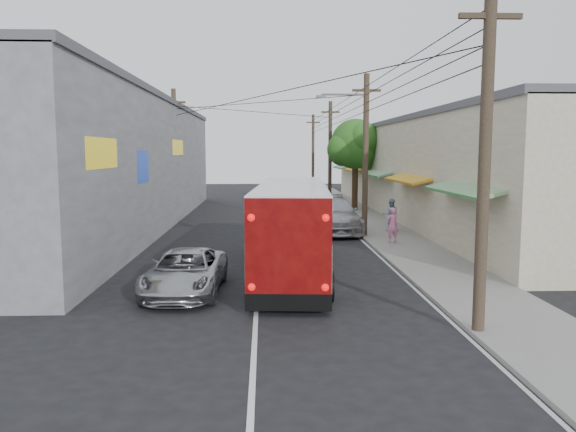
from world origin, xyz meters
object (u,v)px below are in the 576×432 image
(parked_car_far, at_px, (316,195))
(pedestrian_near, at_px, (392,225))
(jeepney, at_px, (185,272))
(pedestrian_far, at_px, (391,215))
(coach_bus, at_px, (292,227))
(parked_suv, at_px, (332,215))
(parked_car_mid, at_px, (314,200))

(parked_car_far, height_order, pedestrian_near, pedestrian_near)
(jeepney, xyz_separation_m, pedestrian_near, (8.20, 8.41, 0.28))
(pedestrian_far, bearing_deg, coach_bus, 64.26)
(jeepney, height_order, parked_suv, parked_suv)
(coach_bus, bearing_deg, parked_car_far, 86.83)
(parked_car_far, distance_m, pedestrian_far, 16.32)
(parked_suv, xyz_separation_m, parked_car_mid, (0.00, 10.66, -0.14))
(pedestrian_far, bearing_deg, parked_car_far, -76.06)
(coach_bus, xyz_separation_m, jeepney, (-3.36, -2.84, -0.97))
(coach_bus, bearing_deg, pedestrian_near, 52.92)
(jeepney, bearing_deg, parked_car_far, 79.20)
(jeepney, height_order, pedestrian_far, pedestrian_far)
(coach_bus, height_order, parked_car_far, coach_bus)
(coach_bus, bearing_deg, parked_suv, 79.33)
(jeepney, relative_size, pedestrian_near, 2.90)
(parked_suv, xyz_separation_m, pedestrian_far, (3.03, -0.63, 0.04))
(coach_bus, bearing_deg, parked_car_mid, 86.71)
(parked_car_mid, height_order, pedestrian_near, pedestrian_near)
(coach_bus, distance_m, pedestrian_far, 10.96)
(parked_car_far, bearing_deg, parked_suv, -90.54)
(coach_bus, xyz_separation_m, parked_car_mid, (2.59, 20.68, -0.84))
(parked_car_far, xyz_separation_m, pedestrian_far, (2.48, -16.12, 0.23))
(jeepney, relative_size, pedestrian_far, 2.77)
(parked_suv, distance_m, pedestrian_near, 4.97)
(parked_suv, distance_m, pedestrian_far, 3.10)
(pedestrian_near, bearing_deg, parked_car_mid, -99.42)
(pedestrian_near, bearing_deg, parked_car_far, -103.01)
(parked_car_mid, distance_m, pedestrian_far, 11.69)
(parked_suv, height_order, pedestrian_far, parked_suv)
(parked_car_far, bearing_deg, coach_bus, -95.53)
(coach_bus, distance_m, pedestrian_near, 7.41)
(jeepney, distance_m, pedestrian_far, 15.17)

